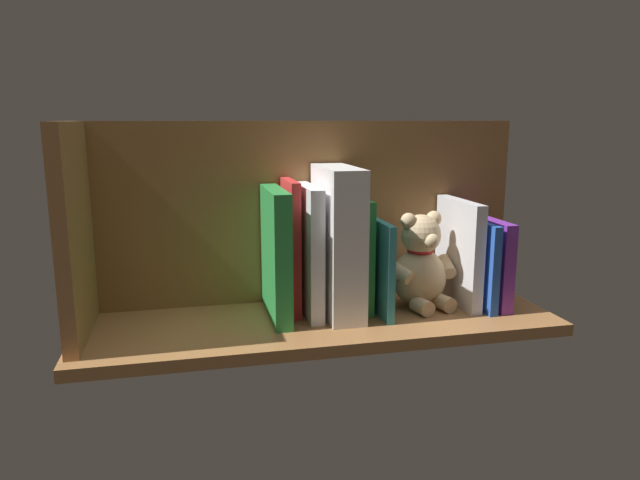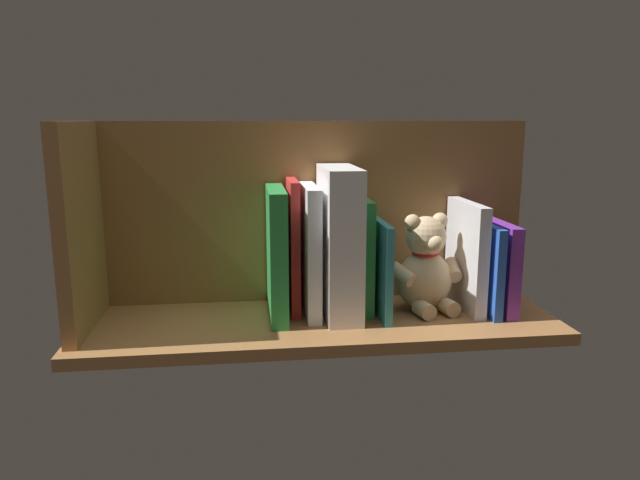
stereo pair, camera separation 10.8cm
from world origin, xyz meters
TOP-DOWN VIEW (x-y plane):
  - ground_plane at (0.00, 0.00)cm, footprint 89.19×29.53cm
  - shelf_back_panel at (0.00, -12.51)cm, footprint 89.19×1.50cm
  - shelf_side_divider at (42.60, 0.00)cm, footprint 2.40×23.53cm
  - book_0 at (-35.39, -2.02)cm, footprint 2.47×18.69cm
  - book_1 at (-32.40, -1.86)cm, footprint 1.68×19.01cm
  - book_2 at (-29.52, -2.55)cm, footprint 2.28×17.62cm
  - teddy_bear at (-21.17, -2.19)cm, footprint 15.24×13.86cm
  - book_3 at (-11.64, -1.94)cm, footprint 1.40×18.85cm
  - book_4 at (-9.07, -4.31)cm, footprint 1.93×14.10cm
  - dictionary_thick_white at (-3.95, -1.89)cm, footprint 6.49×18.75cm
  - book_5 at (1.51, -3.11)cm, footprint 2.63×16.51cm
  - book_6 at (4.60, -5.09)cm, footprint 1.74×12.54cm
  - book_7 at (7.97, -2.24)cm, footprint 3.19×18.25cm

SIDE VIEW (x-z plane):
  - ground_plane at x=0.00cm, z-range -2.20..0.00cm
  - teddy_bear at x=-21.17cm, z-range -1.15..18.05cm
  - book_1 at x=-32.40cm, z-range 0.00..17.41cm
  - book_0 at x=-35.39cm, z-range 0.00..17.53cm
  - book_3 at x=-11.64cm, z-range 0.00..18.26cm
  - book_2 at x=-29.52cm, z-range 0.00..21.28cm
  - book_4 at x=-9.07cm, z-range 0.00..22.08cm
  - book_7 at x=7.97cm, z-range 0.00..24.54cm
  - book_5 at x=1.51cm, z-range 0.00..24.87cm
  - book_6 at x=4.60cm, z-range 0.00..25.79cm
  - dictionary_thick_white at x=-3.95cm, z-range 0.00..28.40cm
  - shelf_back_panel at x=0.00cm, z-range 0.00..36.75cm
  - shelf_side_divider at x=42.60cm, z-range 0.00..36.75cm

